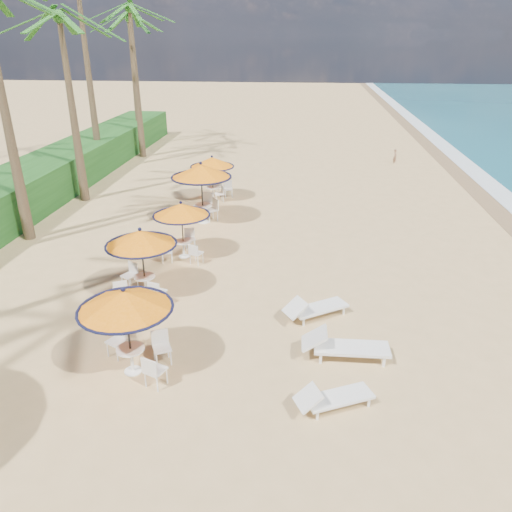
{
  "coord_description": "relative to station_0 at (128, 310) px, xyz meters",
  "views": [
    {
      "loc": [
        -0.63,
        -9.32,
        7.42
      ],
      "look_at": [
        -2.05,
        4.59,
        1.2
      ],
      "focal_mm": 35.0,
      "sensor_mm": 36.0,
      "label": 1
    }
  ],
  "objects": [
    {
      "name": "lounger_mid",
      "position": [
        4.99,
        1.04,
        -1.31
      ],
      "size": [
        2.19,
        0.72,
        0.78
      ],
      "rotation": [
        0.0,
        0.0,
        0.02
      ],
      "color": "white",
      "rests_on": "ground"
    },
    {
      "name": "lounger_near",
      "position": [
        4.65,
        -0.85,
        -1.38
      ],
      "size": [
        1.81,
        1.23,
        0.63
      ],
      "rotation": [
        0.0,
        0.0,
        0.44
      ],
      "color": "white",
      "rests_on": "ground"
    },
    {
      "name": "station_4",
      "position": [
        -0.5,
        13.68,
        -0.07
      ],
      "size": [
        2.11,
        2.11,
        2.2
      ],
      "color": "black",
      "rests_on": "ground"
    },
    {
      "name": "palm_4",
      "position": [
        -6.83,
        13.04,
        5.98
      ],
      "size": [
        5.0,
        5.0,
        8.41
      ],
      "color": "brown",
      "rests_on": "ground"
    },
    {
      "name": "station_1",
      "position": [
        -0.93,
        3.74,
        -0.04
      ],
      "size": [
        2.15,
        2.15,
        2.24
      ],
      "color": "black",
      "rests_on": "ground"
    },
    {
      "name": "station_3",
      "position": [
        -0.4,
        10.5,
        0.34
      ],
      "size": [
        2.54,
        2.64,
        2.65
      ],
      "color": "black",
      "rests_on": "ground"
    },
    {
      "name": "station_2",
      "position": [
        -0.38,
        6.74,
        -0.12
      ],
      "size": [
        2.04,
        2.05,
        2.12
      ],
      "color": "black",
      "rests_on": "ground"
    },
    {
      "name": "palm_6",
      "position": [
        -6.92,
        22.58,
        6.67
      ],
      "size": [
        5.0,
        5.0,
        9.14
      ],
      "color": "brown",
      "rests_on": "ground"
    },
    {
      "name": "station_0",
      "position": [
        0.0,
        0.0,
        0.0
      ],
      "size": [
        2.2,
        2.2,
        2.29
      ],
      "color": "black",
      "rests_on": "ground"
    },
    {
      "name": "lounger_far",
      "position": [
        4.29,
        2.92,
        -1.35
      ],
      "size": [
        1.94,
        1.54,
        0.69
      ],
      "rotation": [
        0.0,
        0.0,
        0.57
      ],
      "color": "white",
      "rests_on": "ground"
    },
    {
      "name": "ground",
      "position": [
        4.53,
        -0.2,
        -1.67
      ],
      "size": [
        160.0,
        160.0,
        0.0
      ],
      "primitive_type": "plane",
      "color": "tan",
      "rests_on": "ground"
    },
    {
      "name": "person",
      "position": [
        9.45,
        22.3,
        -1.2
      ],
      "size": [
        0.34,
        0.4,
        0.95
      ],
      "primitive_type": "imported",
      "rotation": [
        0.0,
        0.0,
        1.21
      ],
      "color": "#95674C",
      "rests_on": "ground"
    },
    {
      "name": "palm_7",
      "position": [
        -8.2,
        26.06,
        6.27
      ],
      "size": [
        5.0,
        5.0,
        8.71
      ],
      "color": "brown",
      "rests_on": "ground"
    },
    {
      "name": "scrub_hedge",
      "position": [
        -8.97,
        10.8,
        -0.77
      ],
      "size": [
        3.0,
        40.0,
        1.8
      ],
      "primitive_type": "cube",
      "color": "#194716",
      "rests_on": "ground"
    }
  ]
}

